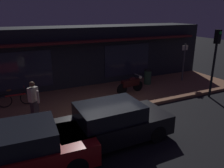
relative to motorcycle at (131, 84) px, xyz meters
name	(u,v)px	position (x,y,z in m)	size (l,w,h in m)	color
ground_plane	(118,125)	(-2.19, -2.78, -0.65)	(60.00, 60.00, 0.00)	black
sidewalk_slab	(92,99)	(-2.19, 0.22, -0.57)	(18.00, 4.00, 0.15)	brown
storefront_building	(73,56)	(-2.19, 3.60, 1.16)	(18.00, 3.30, 3.60)	black
motorcycle	(131,84)	(0.00, 0.00, 0.00)	(1.70, 0.55, 0.97)	black
bicycle_parked	(16,99)	(-5.84, 0.77, -0.14)	(1.66, 0.42, 0.91)	black
person_photographer	(34,100)	(-5.21, -1.16, 0.38)	(0.44, 0.54, 1.67)	#28232D
sign_post	(184,60)	(4.23, 0.56, 0.86)	(0.44, 0.09, 2.40)	#47474C
trash_bin	(148,77)	(1.75, 0.92, -0.03)	(0.48, 0.48, 0.93)	#2D4C33
traffic_light_pole	(216,52)	(3.78, -2.10, 1.83)	(0.24, 0.33, 3.60)	black
parked_car_near	(21,150)	(-5.94, -4.07, 0.06)	(4.19, 1.99, 1.42)	black
parked_car_far	(112,123)	(-2.92, -3.71, 0.06)	(4.12, 1.82, 1.42)	black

